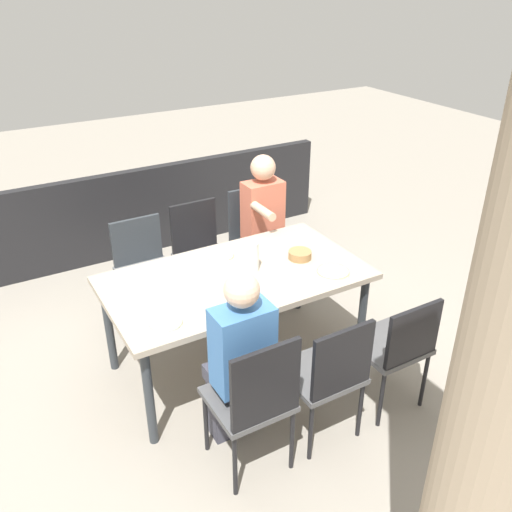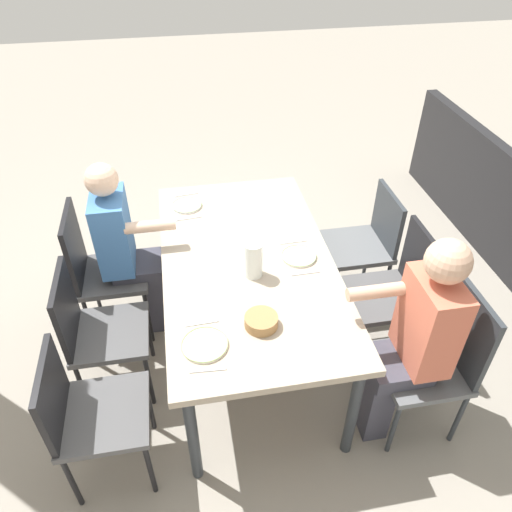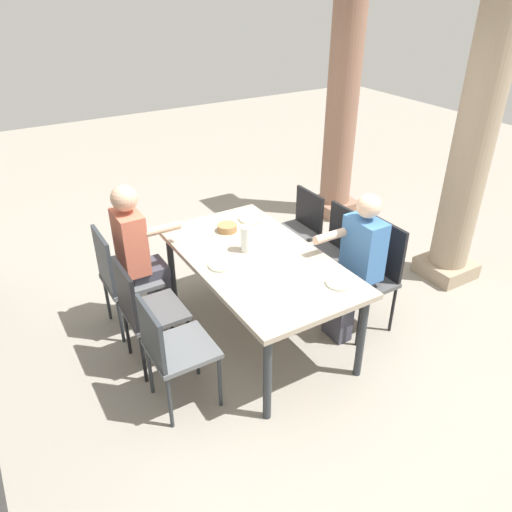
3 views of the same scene
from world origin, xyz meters
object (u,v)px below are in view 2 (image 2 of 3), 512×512
at_px(chair_mid_south, 397,287).
at_px(chair_east_south, 367,240).
at_px(chair_east_north, 98,266).
at_px(dining_table, 248,269).
at_px(diner_man_white, 127,248).
at_px(plate_2, 187,205).
at_px(chair_west_north, 87,411).
at_px(bread_basket, 261,321).
at_px(plate_0, 205,345).
at_px(water_pitcher, 253,261).
at_px(chair_west_south, 439,355).
at_px(plate_1, 299,256).
at_px(chair_mid_north, 94,328).
at_px(diner_woman_green, 412,338).

distance_m(chair_mid_south, chair_east_south, 0.51).
height_order(chair_mid_south, chair_east_north, chair_east_north).
distance_m(dining_table, diner_man_white, 0.81).
distance_m(dining_table, plate_2, 0.72).
xyz_separation_m(dining_table, chair_east_south, (0.37, -0.92, -0.18)).
relative_size(chair_west_north, bread_basket, 5.10).
bearing_deg(chair_west_north, chair_east_north, 0.51).
relative_size(plate_0, bread_basket, 1.35).
relative_size(chair_east_north, water_pitcher, 4.45).
xyz_separation_m(chair_west_north, chair_east_south, (1.07, -1.83, 0.02)).
bearing_deg(dining_table, chair_east_south, -67.76).
height_order(chair_west_south, plate_0, chair_west_south).
distance_m(diner_man_white, water_pitcher, 0.91).
height_order(dining_table, chair_west_south, chair_west_south).
bearing_deg(diner_man_white, plate_1, -111.23).
relative_size(chair_mid_south, chair_east_south, 1.04).
bearing_deg(chair_mid_north, chair_mid_south, -90.00).
relative_size(chair_mid_north, chair_mid_south, 0.97).
xyz_separation_m(chair_mid_south, plate_0, (-0.47, 1.23, 0.25)).
bearing_deg(chair_east_south, diner_woman_green, 170.62).
bearing_deg(chair_west_north, bread_basket, -79.63).
relative_size(chair_west_north, plate_2, 4.29).
height_order(plate_0, water_pitcher, water_pitcher).
bearing_deg(diner_woman_green, chair_mid_north, 71.68).
distance_m(diner_woman_green, plate_1, 0.80).
xyz_separation_m(plate_0, plate_1, (0.59, -0.62, 0.00)).
height_order(dining_table, plate_2, plate_2).
relative_size(chair_mid_north, chair_east_north, 0.93).
distance_m(diner_man_white, plate_1, 1.10).
bearing_deg(bread_basket, chair_mid_north, 66.74).
distance_m(chair_west_north, plate_2, 1.49).
height_order(chair_east_north, diner_woman_green, diner_woman_green).
bearing_deg(diner_man_white, chair_west_south, -122.90).
bearing_deg(chair_east_north, dining_table, -112.05).
height_order(chair_mid_north, chair_mid_south, chair_mid_south).
bearing_deg(chair_mid_north, chair_west_south, -106.67).
bearing_deg(chair_mid_south, bread_basket, 112.49).
distance_m(plate_1, water_pitcher, 0.32).
bearing_deg(chair_mid_north, chair_west_north, -179.48).
height_order(chair_west_north, chair_west_south, chair_west_south).
height_order(dining_table, chair_east_south, chair_east_south).
bearing_deg(diner_woman_green, chair_east_south, -9.38).
relative_size(diner_man_white, plate_0, 5.57).
bearing_deg(bread_basket, diner_woman_green, -102.05).
height_order(diner_man_white, bread_basket, diner_man_white).
height_order(dining_table, diner_man_white, diner_man_white).
xyz_separation_m(dining_table, chair_west_south, (-0.69, -0.92, -0.17)).
height_order(chair_west_south, plate_1, chair_west_south).
distance_m(plate_0, bread_basket, 0.31).
height_order(chair_mid_north, diner_woman_green, diner_woman_green).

